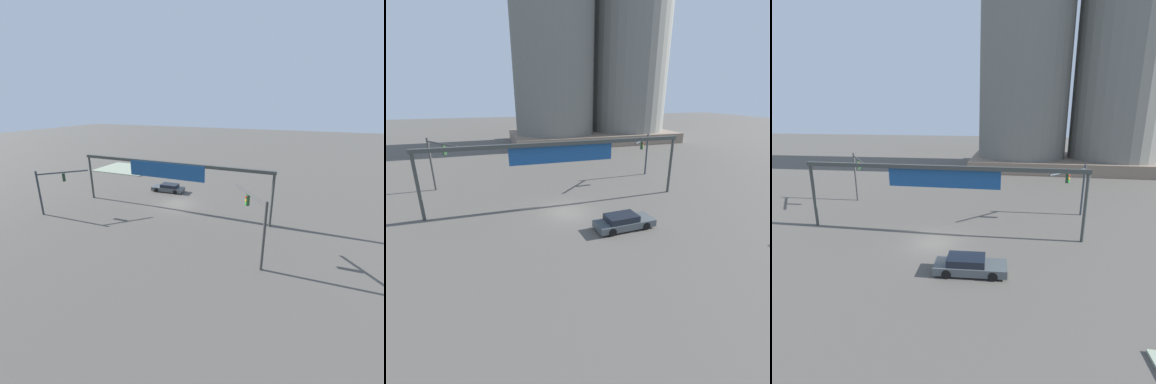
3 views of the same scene
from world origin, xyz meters
The scene contains 6 objects.
ground_plane centered at (0.00, 0.00, 0.00)m, with size 227.28×227.28×0.00m, color #55504A.
traffic_signal_near_corner centered at (-11.73, 9.60, 3.98)m, with size 3.58×4.63×5.87m.
traffic_signal_opposite_side centered at (12.55, 8.35, 3.67)m, with size 4.11×4.14×5.39m.
overhead_sign_gantry centered at (0.08, 2.26, 5.22)m, with size 24.72×0.43×6.16m.
highrise_twin_tower centered at (16.34, 38.08, 26.99)m, with size 35.82×18.53×54.40m.
sedan_car_approaching centered at (3.56, -4.31, 0.58)m, with size 4.97×2.16×1.21m.
Camera 3 is at (6.13, -22.41, 10.57)m, focal length 28.14 mm.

